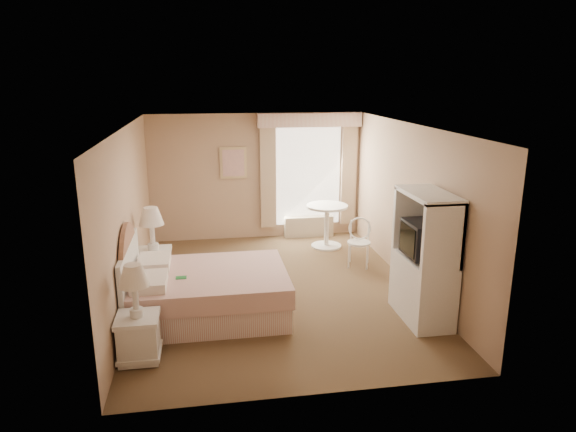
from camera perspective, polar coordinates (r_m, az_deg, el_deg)
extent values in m
cube|color=brown|center=(8.00, -1.33, -8.17)|extent=(4.20, 5.50, 0.01)
cube|color=silver|center=(7.38, -1.46, 9.95)|extent=(4.20, 5.50, 0.01)
cube|color=tan|center=(10.26, -3.55, 4.36)|extent=(4.20, 0.01, 2.50)
cube|color=tan|center=(5.02, 3.03, -7.35)|extent=(4.20, 0.01, 2.50)
cube|color=tan|center=(7.60, -17.26, -0.16)|extent=(0.01, 5.50, 2.50)
cube|color=tan|center=(8.15, 13.40, 1.12)|extent=(0.01, 5.50, 2.50)
cube|color=white|center=(10.39, 2.26, 4.51)|extent=(1.30, 0.02, 2.00)
cube|color=tan|center=(10.21, -2.27, 4.32)|extent=(0.30, 0.08, 2.05)
cube|color=tan|center=(10.54, 6.75, 4.57)|extent=(0.30, 0.08, 2.05)
cube|color=tan|center=(10.15, 2.43, 10.64)|extent=(2.05, 0.20, 0.28)
cube|color=beige|center=(10.55, 2.30, -1.14)|extent=(1.00, 0.22, 0.42)
cube|color=#CFB27F|center=(10.14, -6.10, 5.90)|extent=(0.52, 0.03, 0.62)
cube|color=beige|center=(10.12, -6.09, 5.88)|extent=(0.42, 0.02, 0.52)
cube|color=tan|center=(7.25, -8.53, -9.45)|extent=(2.02, 1.54, 0.35)
cube|color=beige|center=(7.13, -8.63, -7.20)|extent=(2.07, 1.59, 0.27)
cube|color=white|center=(6.76, -15.15, -7.10)|extent=(0.43, 0.60, 0.13)
cube|color=white|center=(7.43, -14.64, -4.98)|extent=(0.43, 0.60, 0.13)
cube|color=#227E35|center=(6.95, -11.79, -6.71)|extent=(0.14, 0.10, 0.01)
cube|color=white|center=(7.18, -17.11, -7.13)|extent=(0.06, 1.63, 1.06)
cylinder|color=#9D6A53|center=(7.15, -17.17, -6.42)|extent=(0.05, 1.44, 1.44)
cube|color=white|center=(6.29, -16.23, -13.08)|extent=(0.44, 0.44, 0.48)
cube|color=white|center=(6.17, -16.41, -10.88)|extent=(0.48, 0.48, 0.06)
cube|color=white|center=(6.37, -16.12, -14.37)|extent=(0.48, 0.48, 0.05)
cylinder|color=white|center=(6.14, -16.47, -10.23)|extent=(0.15, 0.15, 0.10)
cylinder|color=white|center=(6.06, -16.60, -8.59)|extent=(0.07, 0.07, 0.38)
cone|color=white|center=(5.96, -16.79, -6.32)|extent=(0.34, 0.34, 0.25)
cube|color=white|center=(8.27, -14.57, -5.80)|extent=(0.48, 0.48, 0.52)
cube|color=white|center=(8.17, -14.70, -3.89)|extent=(0.52, 0.52, 0.06)
cube|color=white|center=(8.33, -14.49, -6.94)|extent=(0.52, 0.52, 0.05)
cylinder|color=white|center=(8.14, -14.74, -3.33)|extent=(0.17, 0.17, 0.10)
cylinder|color=white|center=(8.08, -14.84, -1.93)|extent=(0.07, 0.07, 0.42)
cone|color=white|center=(8.01, -14.98, -0.01)|extent=(0.38, 0.38, 0.27)
cylinder|color=white|center=(9.97, 4.28, -3.31)|extent=(0.58, 0.58, 0.03)
cylinder|color=white|center=(9.85, 4.32, -1.12)|extent=(0.09, 0.09, 0.78)
cylinder|color=white|center=(9.74, 4.37, 1.09)|extent=(0.78, 0.78, 0.04)
cylinder|color=white|center=(8.85, 6.77, -4.52)|extent=(0.03, 0.03, 0.41)
cylinder|color=white|center=(8.84, 8.77, -4.63)|extent=(0.03, 0.03, 0.41)
cylinder|color=white|center=(9.14, 6.92, -3.88)|extent=(0.03, 0.03, 0.41)
cylinder|color=white|center=(9.13, 8.85, -3.98)|extent=(0.03, 0.03, 0.41)
cylinder|color=white|center=(8.92, 7.88, -2.95)|extent=(0.51, 0.51, 0.04)
torus|color=white|center=(8.98, 7.97, -1.38)|extent=(0.40, 0.23, 0.39)
cylinder|color=white|center=(9.02, 7.00, -1.56)|extent=(0.03, 0.03, 0.36)
cylinder|color=white|center=(9.01, 8.95, -1.66)|extent=(0.03, 0.03, 0.36)
cube|color=white|center=(7.18, 14.67, -7.77)|extent=(0.53, 1.05, 0.86)
cube|color=white|center=(6.48, 16.90, -2.35)|extent=(0.53, 0.08, 0.86)
cube|color=white|center=(7.33, 13.59, -0.10)|extent=(0.53, 0.08, 0.86)
cube|color=white|center=(6.80, 15.39, 2.33)|extent=(0.53, 1.05, 0.06)
cube|color=white|center=(7.00, 16.97, -1.06)|extent=(0.04, 1.05, 0.86)
cube|color=black|center=(6.94, 14.91, -2.46)|extent=(0.46, 0.57, 0.46)
cube|color=black|center=(6.85, 13.15, -2.57)|extent=(0.02, 0.48, 0.38)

